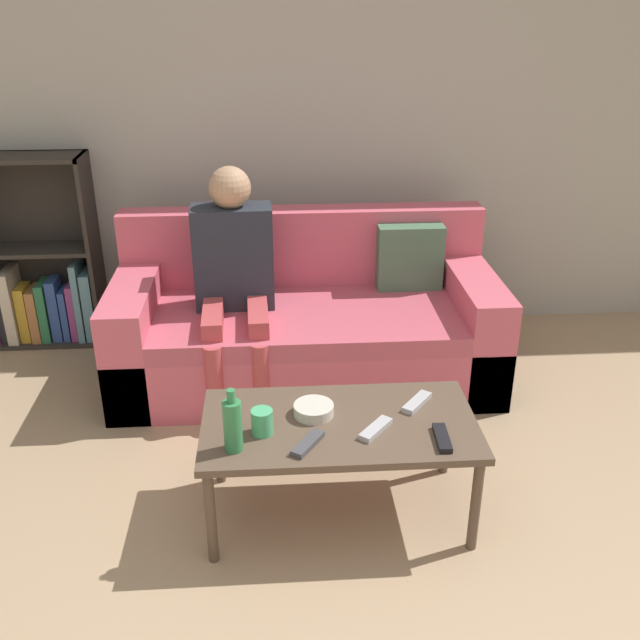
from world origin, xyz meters
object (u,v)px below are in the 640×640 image
object	(u,v)px
coffee_table	(339,431)
person_adult	(234,266)
couch	(307,326)
snack_bowl	(314,410)
tv_remote_1	(417,402)
bottle	(233,425)
tv_remote_3	(308,444)
bookshelf	(41,276)
tv_remote_0	(376,429)
cup_near	(262,422)
tv_remote_2	(442,438)

from	to	relation	value
coffee_table	person_adult	bearing A→B (deg)	111.75
couch	snack_bowl	bearing A→B (deg)	-91.62
couch	tv_remote_1	bearing A→B (deg)	-70.34
bottle	coffee_table	bearing A→B (deg)	21.18
tv_remote_3	person_adult	bearing A→B (deg)	137.24
tv_remote_1	coffee_table	bearing A→B (deg)	-123.93
tv_remote_3	bookshelf	bearing A→B (deg)	161.75
tv_remote_3	couch	bearing A→B (deg)	120.54
tv_remote_1	tv_remote_0	bearing A→B (deg)	-98.70
couch	coffee_table	size ratio (longest dim) A/B	1.89
bookshelf	cup_near	bearing A→B (deg)	-53.45
bottle	bookshelf	bearing A→B (deg)	122.95
person_adult	bottle	bearing A→B (deg)	-90.22
tv_remote_1	bottle	xyz separation A→B (m)	(-0.72, -0.26, 0.09)
bookshelf	coffee_table	world-z (taller)	bookshelf
tv_remote_0	tv_remote_1	xyz separation A→B (m)	(0.19, 0.18, 0.00)
couch	cup_near	xyz separation A→B (m)	(-0.23, -1.24, 0.20)
cup_near	tv_remote_2	size ratio (longest dim) A/B	0.57
person_adult	tv_remote_1	world-z (taller)	person_adult
person_adult	tv_remote_3	xyz separation A→B (m)	(0.31, -1.25, -0.22)
person_adult	tv_remote_2	bearing A→B (deg)	-59.39
snack_bowl	coffee_table	bearing A→B (deg)	-30.43
couch	bookshelf	world-z (taller)	bookshelf
couch	tv_remote_0	world-z (taller)	couch
couch	cup_near	bearing A→B (deg)	-100.59
couch	tv_remote_3	xyz separation A→B (m)	(-0.07, -1.33, 0.16)
person_adult	tv_remote_2	size ratio (longest dim) A/B	6.76
tv_remote_0	tv_remote_3	xyz separation A→B (m)	(-0.26, -0.08, 0.00)
tv_remote_1	tv_remote_3	xyz separation A→B (m)	(-0.45, -0.25, 0.00)
tv_remote_1	tv_remote_2	size ratio (longest dim) A/B	0.95
tv_remote_0	tv_remote_1	distance (m)	0.26
cup_near	tv_remote_2	distance (m)	0.67
tv_remote_3	tv_remote_0	bearing A→B (deg)	49.87
tv_remote_0	snack_bowl	world-z (taller)	snack_bowl
snack_bowl	bottle	size ratio (longest dim) A/B	0.63
tv_remote_0	tv_remote_3	size ratio (longest dim) A/B	0.96
couch	tv_remote_1	xyz separation A→B (m)	(0.39, -1.08, 0.16)
bookshelf	person_adult	xyz separation A→B (m)	(1.17, -0.61, 0.27)
cup_near	tv_remote_1	distance (m)	0.64
coffee_table	tv_remote_0	bearing A→B (deg)	-30.18
tv_remote_3	tv_remote_1	bearing A→B (deg)	62.74
person_adult	tv_remote_0	world-z (taller)	person_adult
tv_remote_0	tv_remote_3	distance (m)	0.27
tv_remote_2	cup_near	bearing A→B (deg)	174.46
person_adult	cup_near	world-z (taller)	person_adult
bookshelf	tv_remote_1	world-z (taller)	bookshelf
snack_bowl	couch	bearing A→B (deg)	88.38
bookshelf	tv_remote_1	xyz separation A→B (m)	(1.93, -1.61, 0.04)
cup_near	bookshelf	bearing A→B (deg)	126.55
cup_near	snack_bowl	xyz separation A→B (m)	(0.20, 0.11, -0.03)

